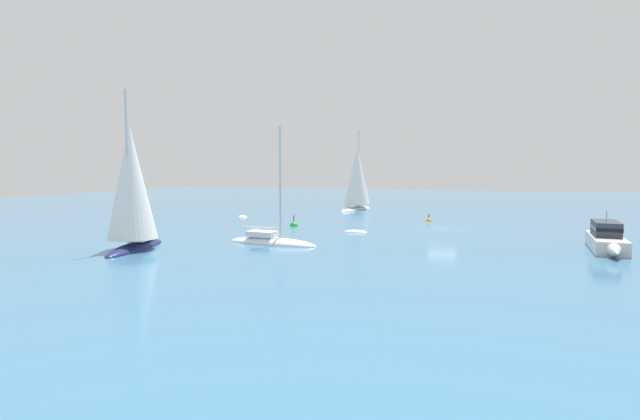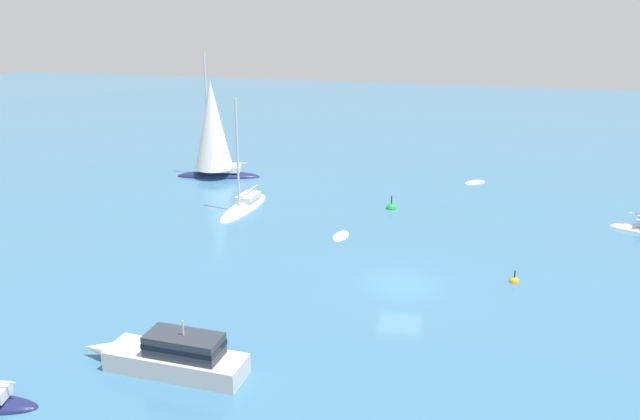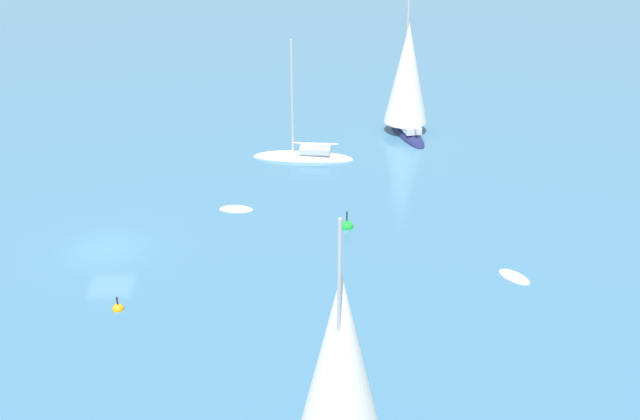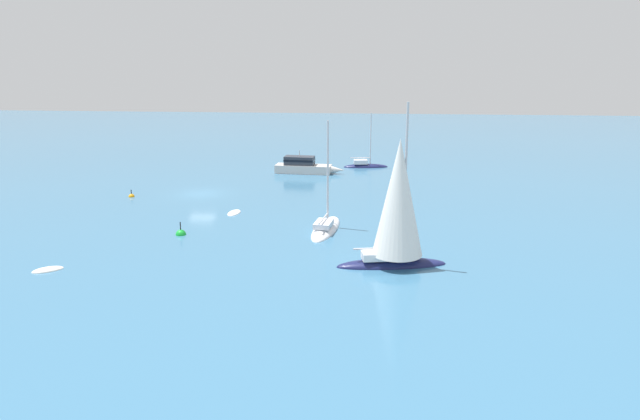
{
  "view_description": "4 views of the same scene",
  "coord_description": "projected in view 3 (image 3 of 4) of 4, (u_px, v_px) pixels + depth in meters",
  "views": [
    {
      "loc": [
        2.99,
        -47.17,
        5.65
      ],
      "look_at": [
        -11.9,
        -0.02,
        1.41
      ],
      "focal_mm": 28.05,
      "sensor_mm": 36.0,
      "label": 1
    },
    {
      "loc": [
        37.11,
        3.3,
        17.02
      ],
      "look_at": [
        -9.12,
        -6.81,
        1.1
      ],
      "focal_mm": 39.23,
      "sensor_mm": 36.0,
      "label": 2
    },
    {
      "loc": [
        -10.68,
        41.23,
        22.07
      ],
      "look_at": [
        -12.23,
        -1.74,
        1.4
      ],
      "focal_mm": 45.78,
      "sensor_mm": 36.0,
      "label": 3
    },
    {
      "loc": [
        -58.83,
        -16.98,
        14.02
      ],
      "look_at": [
        -9.42,
        -12.69,
        1.07
      ],
      "focal_mm": 34.83,
      "sensor_mm": 36.0,
      "label": 4
    }
  ],
  "objects": [
    {
      "name": "ground_plane",
      "position": [
        107.0,
        249.0,
        46.35
      ],
      "size": [
        160.0,
        160.0,
        0.0
      ],
      "primitive_type": "plane",
      "color": "teal"
    },
    {
      "name": "dinghy",
      "position": [
        514.0,
        277.0,
        43.46
      ],
      "size": [
        1.93,
        2.16,
        0.41
      ],
      "rotation": [
        0.0,
        0.0,
        2.2
      ],
      "color": "silver",
      "rests_on": "ground"
    },
    {
      "name": "yacht",
      "position": [
        304.0,
        156.0,
        58.66
      ],
      "size": [
        7.41,
        2.7,
        9.1
      ],
      "rotation": [
        0.0,
        0.0,
        6.16
      ],
      "color": "white",
      "rests_on": "ground"
    },
    {
      "name": "yacht_1",
      "position": [
        407.0,
        81.0,
        62.02
      ],
      "size": [
        3.88,
        7.58,
        11.27
      ],
      "rotation": [
        0.0,
        0.0,
        4.9
      ],
      "color": "#191E4C",
      "rests_on": "ground"
    },
    {
      "name": "rib",
      "position": [
        236.0,
        209.0,
        51.0
      ],
      "size": [
        2.22,
        1.24,
        0.39
      ],
      "rotation": [
        0.0,
        0.0,
        3.02
      ],
      "color": "white",
      "rests_on": "ground"
    },
    {
      "name": "sailboat",
      "position": [
        340.0,
        377.0,
        29.36
      ],
      "size": [
        4.09,
        7.71,
        10.99
      ],
      "rotation": [
        0.0,
        0.0,
        1.32
      ],
      "color": "white",
      "rests_on": "ground"
    },
    {
      "name": "channel_buoy",
      "position": [
        118.0,
        309.0,
        40.63
      ],
      "size": [
        0.59,
        0.59,
        1.0
      ],
      "color": "orange",
      "rests_on": "ground"
    },
    {
      "name": "mooring_buoy",
      "position": [
        347.0,
        227.0,
        48.8
      ],
      "size": [
        0.81,
        0.81,
        1.43
      ],
      "color": "green",
      "rests_on": "ground"
    }
  ]
}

